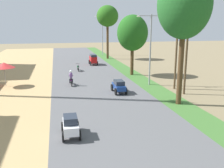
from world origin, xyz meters
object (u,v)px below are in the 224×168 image
(vendor_umbrella, at_px, (4,65))
(median_tree_second, at_px, (184,6))
(car_hatchback_white, at_px, (70,125))
(streetlamp_mid, at_px, (102,32))
(car_sedan_blue, at_px, (119,86))
(car_van_red, at_px, (93,59))
(streetlamp_near, at_px, (150,45))
(median_tree_third, at_px, (132,33))
(utility_pole_near, at_px, (187,41))
(utility_pole_far, at_px, (177,45))
(motorbike_foreground_rider, at_px, (71,78))
(median_tree_fourth, at_px, (107,17))
(motorbike_ahead_second, at_px, (78,67))

(vendor_umbrella, relative_size, median_tree_second, 0.24)
(median_tree_second, distance_m, car_hatchback_white, 12.24)
(streetlamp_mid, height_order, car_sedan_blue, streetlamp_mid)
(median_tree_second, xyz_separation_m, car_van_red, (-3.86, 21.90, -6.77))
(car_sedan_blue, relative_size, car_van_red, 0.94)
(streetlamp_near, bearing_deg, median_tree_third, 92.39)
(median_tree_third, relative_size, utility_pole_near, 0.79)
(utility_pole_near, distance_m, utility_pole_far, 2.11)
(vendor_umbrella, relative_size, motorbike_foreground_rider, 1.40)
(streetlamp_mid, height_order, utility_pole_far, utility_pole_far)
(car_hatchback_white, xyz_separation_m, motorbike_foreground_rider, (0.81, 12.71, 0.11))
(median_tree_second, bearing_deg, streetlamp_near, 89.49)
(median_tree_fourth, distance_m, utility_pole_far, 24.36)
(utility_pole_far, distance_m, motorbike_foreground_rider, 11.35)
(car_hatchback_white, bearing_deg, motorbike_foreground_rider, 86.38)
(median_tree_fourth, relative_size, car_van_red, 4.05)
(vendor_umbrella, height_order, car_hatchback_white, vendor_umbrella)
(vendor_umbrella, xyz_separation_m, motorbike_foreground_rider, (6.72, -1.05, -1.45))
(utility_pole_near, xyz_separation_m, utility_pole_far, (0.01, 2.04, -0.55))
(median_tree_third, bearing_deg, car_van_red, 111.75)
(motorbike_foreground_rider, bearing_deg, car_van_red, 72.26)
(vendor_umbrella, xyz_separation_m, median_tree_third, (14.74, 3.27, 3.03))
(streetlamp_mid, distance_m, motorbike_foreground_rider, 28.06)
(utility_pole_far, bearing_deg, median_tree_fourth, 94.93)
(vendor_umbrella, distance_m, median_tree_second, 18.47)
(utility_pole_near, relative_size, car_van_red, 3.96)
(vendor_umbrella, bearing_deg, utility_pole_near, -21.17)
(streetlamp_near, height_order, motorbike_ahead_second, streetlamp_near)
(motorbike_foreground_rider, relative_size, motorbike_ahead_second, 1.00)
(vendor_umbrella, distance_m, motorbike_foreground_rider, 6.96)
(median_tree_third, bearing_deg, median_tree_second, -89.20)
(utility_pole_far, relative_size, motorbike_ahead_second, 4.69)
(median_tree_fourth, relative_size, motorbike_ahead_second, 5.42)
(streetlamp_mid, height_order, utility_pole_near, utility_pole_near)
(car_hatchback_white, bearing_deg, median_tree_second, 25.88)
(median_tree_third, relative_size, median_tree_fourth, 0.77)
(utility_pole_near, bearing_deg, car_hatchback_white, -146.75)
(median_tree_second, distance_m, streetlamp_near, 7.77)
(utility_pole_near, bearing_deg, median_tree_second, -125.08)
(median_tree_third, relative_size, streetlamp_mid, 0.92)
(median_tree_fourth, xyz_separation_m, motorbike_foreground_rider, (-8.13, -20.58, -6.94))
(utility_pole_far, height_order, motorbike_foreground_rider, utility_pole_far)
(streetlamp_near, bearing_deg, car_van_red, 104.70)
(median_tree_fourth, bearing_deg, vendor_umbrella, -127.26)
(median_tree_second, xyz_separation_m, streetlamp_near, (0.06, 6.95, -3.47))
(median_tree_fourth, bearing_deg, motorbike_ahead_second, -118.83)
(streetlamp_mid, relative_size, motorbike_ahead_second, 4.53)
(median_tree_fourth, relative_size, car_hatchback_white, 4.87)
(vendor_umbrella, height_order, median_tree_third, median_tree_third)
(median_tree_fourth, relative_size, utility_pole_near, 1.02)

